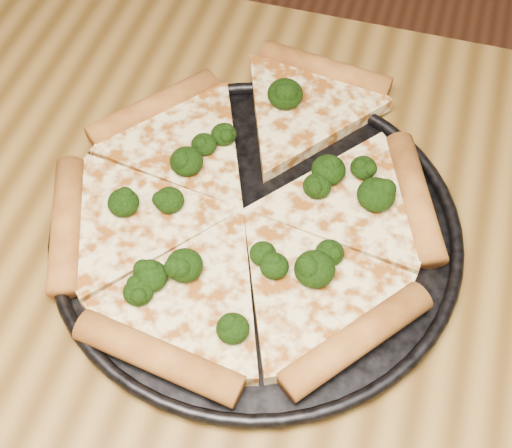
# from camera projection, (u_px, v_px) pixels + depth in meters

# --- Properties ---
(dining_table) EXTENTS (1.20, 0.90, 0.75)m
(dining_table) POSITION_uv_depth(u_px,v_px,m) (304.00, 441.00, 0.63)
(dining_table) COLOR olive
(dining_table) RESTS_ON ground
(pizza_pan) EXTENTS (0.36, 0.36, 0.02)m
(pizza_pan) POSITION_uv_depth(u_px,v_px,m) (256.00, 229.00, 0.64)
(pizza_pan) COLOR black
(pizza_pan) RESTS_ON dining_table
(pizza) EXTENTS (0.36, 0.39, 0.03)m
(pizza) POSITION_uv_depth(u_px,v_px,m) (247.00, 205.00, 0.64)
(pizza) COLOR #FFEA9C
(pizza) RESTS_ON pizza_pan
(broccoli_florets) EXTENTS (0.24, 0.29, 0.03)m
(broccoli_florets) POSITION_uv_depth(u_px,v_px,m) (257.00, 204.00, 0.63)
(broccoli_florets) COLOR black
(broccoli_florets) RESTS_ON pizza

